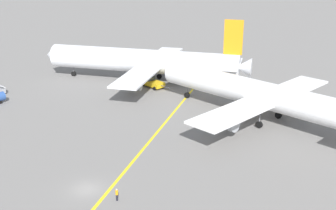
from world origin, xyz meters
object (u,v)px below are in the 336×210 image
pushback_tug (152,82)px  airliner_at_gate_left (144,61)px  airliner_being_pushed (259,94)px  ground_crew_ramp_agent_by_cones (117,194)px

pushback_tug → airliner_at_gate_left: bearing=136.2°
pushback_tug → airliner_being_pushed: bearing=-23.8°
ground_crew_ramp_agent_by_cones → airliner_at_gate_left: bearing=110.8°
airliner_at_gate_left → pushback_tug: (3.76, -3.61, -4.13)m
airliner_being_pushed → pushback_tug: 30.46m
airliner_being_pushed → ground_crew_ramp_agent_by_cones: bearing=-108.5°
airliner_being_pushed → pushback_tug: airliner_being_pushed is taller
airliner_at_gate_left → airliner_being_pushed: 35.14m
airliner_being_pushed → pushback_tug: bearing=156.2°
airliner_at_gate_left → pushback_tug: 6.65m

